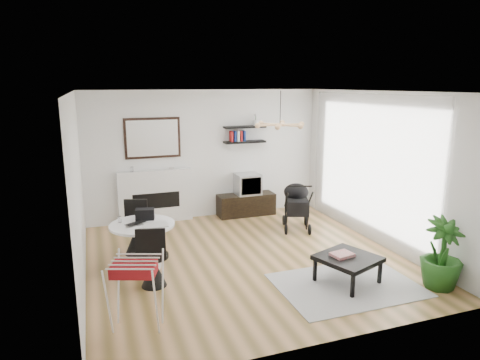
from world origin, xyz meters
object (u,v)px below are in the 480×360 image
object	(u,v)px
crt_tv	(248,184)
stroller	(296,208)
dining_table	(143,239)
potted_plant	(442,254)
drying_rack	(136,293)
tv_console	(246,204)
coffee_table	(348,259)
fireplace	(155,190)

from	to	relation	value
crt_tv	stroller	bearing A→B (deg)	-63.42
dining_table	potted_plant	size ratio (longest dim) A/B	0.98
drying_rack	dining_table	bearing A→B (deg)	100.32
tv_console	coffee_table	distance (m)	3.58
dining_table	tv_console	bearing A→B (deg)	40.13
potted_plant	dining_table	bearing A→B (deg)	151.96
fireplace	drying_rack	xyz separation A→B (m)	(-0.81, -3.92, -0.23)
tv_console	dining_table	distance (m)	3.23
fireplace	dining_table	xyz separation A→B (m)	(-0.53, -2.23, -0.21)
crt_tv	coffee_table	xyz separation A→B (m)	(0.21, -3.57, -0.33)
crt_tv	fireplace	bearing A→B (deg)	175.49
tv_console	coffee_table	world-z (taller)	tv_console
drying_rack	stroller	size ratio (longest dim) A/B	0.86
stroller	coffee_table	world-z (taller)	stroller
dining_table	stroller	bearing A→B (deg)	16.15
crt_tv	drying_rack	bearing A→B (deg)	-126.39
fireplace	stroller	size ratio (longest dim) A/B	2.16
stroller	fireplace	bearing A→B (deg)	173.20
drying_rack	potted_plant	size ratio (longest dim) A/B	0.85
tv_console	coffee_table	bearing A→B (deg)	-86.13
tv_console	crt_tv	bearing A→B (deg)	-5.21
coffee_table	stroller	bearing A→B (deg)	80.89
tv_console	potted_plant	world-z (taller)	potted_plant
drying_rack	stroller	bearing A→B (deg)	57.31
fireplace	coffee_table	size ratio (longest dim) A/B	2.21
coffee_table	crt_tv	bearing A→B (deg)	93.30
coffee_table	potted_plant	world-z (taller)	potted_plant
dining_table	drying_rack	size ratio (longest dim) A/B	1.15
fireplace	dining_table	bearing A→B (deg)	-103.40
coffee_table	drying_rack	bearing A→B (deg)	-176.16
tv_console	potted_plant	xyz separation A→B (m)	(1.39, -4.13, 0.27)
dining_table	potted_plant	world-z (taller)	potted_plant
drying_rack	coffee_table	xyz separation A→B (m)	(2.98, 0.20, -0.09)
dining_table	coffee_table	world-z (taller)	dining_table
fireplace	coffee_table	xyz separation A→B (m)	(2.17, -3.72, -0.33)
drying_rack	stroller	xyz separation A→B (m)	(3.37, 2.59, -0.02)
crt_tv	dining_table	world-z (taller)	crt_tv
crt_tv	dining_table	size ratio (longest dim) A/B	0.52
crt_tv	coffee_table	size ratio (longest dim) A/B	0.53
crt_tv	coffee_table	world-z (taller)	crt_tv
fireplace	potted_plant	bearing A→B (deg)	-52.19
dining_table	stroller	xyz separation A→B (m)	(3.09, 0.89, -0.05)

